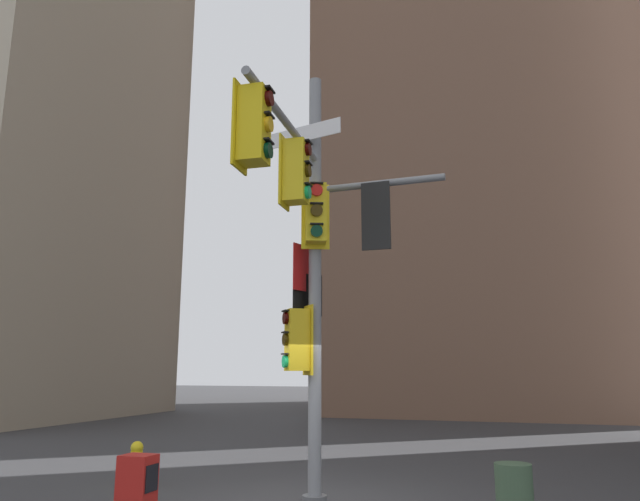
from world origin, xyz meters
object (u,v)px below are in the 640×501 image
trash_bin (515,497)px  fire_hydrant (136,462)px  signal_pole_assembly (313,238)px  newspaper_box (137,492)px

trash_bin → fire_hydrant: bearing=170.8°
signal_pole_assembly → trash_bin: (2.84, 0.08, -3.75)m
newspaper_box → trash_bin: (4.85, 1.54, -0.06)m
signal_pole_assembly → fire_hydrant: size_ratio=9.24×
trash_bin → newspaper_box: bearing=-162.3°
signal_pole_assembly → newspaper_box: size_ratio=7.52×
signal_pole_assembly → newspaper_box: bearing=-143.9°
fire_hydrant → trash_bin: (6.67, -1.08, 0.01)m
fire_hydrant → newspaper_box: (1.82, -2.62, 0.07)m
signal_pole_assembly → trash_bin: signal_pole_assembly is taller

